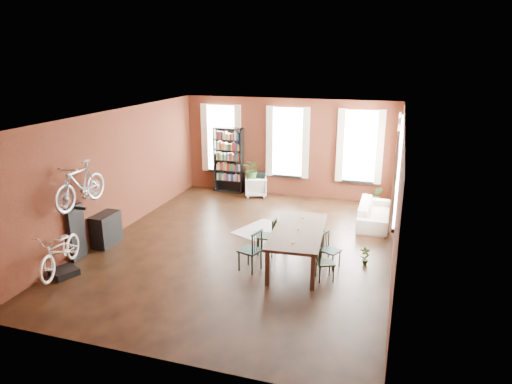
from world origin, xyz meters
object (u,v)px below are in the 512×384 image
at_px(white_armchair, 256,185).
at_px(dining_chair_b, 267,236).
at_px(dining_chair_a, 250,250).
at_px(bookshelf, 229,160).
at_px(dining_table, 298,247).
at_px(console_table, 106,229).
at_px(plant_stand, 253,187).
at_px(dining_chair_d, 331,250).
at_px(bicycle_floor, 58,232).
at_px(cream_sofa, 375,209).
at_px(bike_trainer, 64,272).
at_px(dining_chair_c, 325,262).

bearing_deg(white_armchair, dining_chair_b, 93.03).
bearing_deg(dining_chair_a, bookshelf, -138.09).
xyz_separation_m(dining_table, white_armchair, (-2.44, 4.67, -0.05)).
bearing_deg(console_table, plant_stand, 66.52).
height_order(dining_chair_b, dining_chair_d, dining_chair_b).
height_order(white_armchair, plant_stand, white_armchair).
relative_size(dining_table, dining_chair_b, 2.70).
bearing_deg(plant_stand, bicycle_floor, -107.00).
xyz_separation_m(bookshelf, cream_sofa, (4.95, -1.70, -0.69)).
bearing_deg(plant_stand, bookshelf, 171.36).
distance_m(cream_sofa, bicycle_floor, 8.07).
height_order(dining_chair_d, bicycle_floor, bicycle_floor).
xyz_separation_m(cream_sofa, plant_stand, (-4.03, 1.56, -0.14)).
distance_m(dining_chair_b, white_armchair, 4.64).
distance_m(white_armchair, console_table, 5.50).
xyz_separation_m(dining_table, bicycle_floor, (-4.63, -2.07, 0.59)).
xyz_separation_m(white_armchair, cream_sofa, (3.92, -1.50, 0.05)).
xyz_separation_m(dining_chair_d, bike_trainer, (-5.37, -2.11, -0.32)).
height_order(dining_chair_b, cream_sofa, dining_chair_b).
bearing_deg(plant_stand, bike_trainer, -107.19).
bearing_deg(bike_trainer, cream_sofa, 40.36).
distance_m(console_table, plant_stand, 5.52).
distance_m(white_armchair, bicycle_floor, 7.11).
bearing_deg(bookshelf, dining_chair_d, -48.81).
height_order(dining_chair_b, dining_chair_c, dining_chair_b).
bearing_deg(dining_chair_b, console_table, -80.80).
xyz_separation_m(dining_table, dining_chair_c, (0.70, -0.55, -0.02)).
height_order(bike_trainer, bicycle_floor, bicycle_floor).
xyz_separation_m(dining_chair_b, bicycle_floor, (-3.82, -2.40, 0.56)).
relative_size(dining_table, console_table, 3.01).
bearing_deg(bicycle_floor, dining_chair_c, 1.45).
bearing_deg(dining_chair_b, white_armchair, -159.68).
relative_size(dining_chair_c, bookshelf, 0.35).
bearing_deg(bicycle_floor, white_armchair, 57.52).
bearing_deg(bookshelf, bike_trainer, -99.66).
bearing_deg(dining_table, bicycle_floor, -160.30).
distance_m(bookshelf, plant_stand, 1.25).
relative_size(bike_trainer, console_table, 0.62).
xyz_separation_m(dining_chair_b, dining_chair_d, (1.54, -0.25, -0.05)).
bearing_deg(cream_sofa, dining_chair_a, 147.33).
bearing_deg(console_table, white_armchair, 65.18).
xyz_separation_m(dining_chair_c, bookshelf, (-4.17, 5.42, 0.71)).
height_order(bookshelf, white_armchair, bookshelf).
bearing_deg(bike_trainer, dining_table, 23.66).
height_order(console_table, bicycle_floor, bicycle_floor).
height_order(dining_chair_c, console_table, console_table).
bearing_deg(dining_chair_c, white_armchair, 6.42).
xyz_separation_m(bookshelf, bike_trainer, (-1.18, -6.91, -1.03)).
bearing_deg(bookshelf, dining_chair_b, -59.66).
relative_size(dining_table, dining_chair_c, 3.09).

